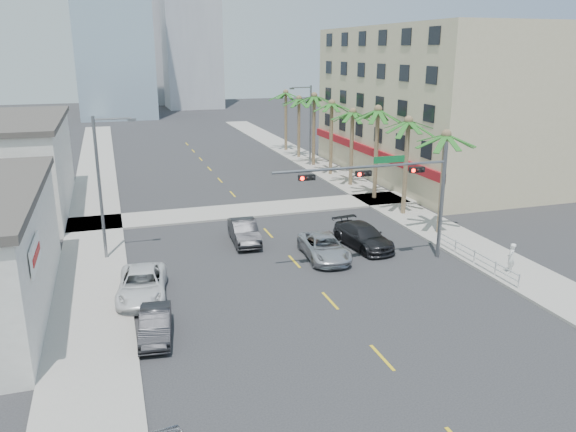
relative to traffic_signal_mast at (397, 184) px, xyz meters
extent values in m
plane|color=#262628|center=(-5.78, -7.95, -5.06)|extent=(260.00, 260.00, 0.00)
cube|color=gray|center=(6.22, 12.05, -4.99)|extent=(4.00, 120.00, 0.15)
cube|color=gray|center=(-17.78, 12.05, -4.99)|extent=(4.00, 120.00, 0.15)
cube|color=gray|center=(-5.78, 14.05, -4.99)|extent=(80.00, 4.00, 0.15)
cube|color=#CBBB8F|center=(16.22, 22.05, 2.44)|extent=(15.00, 28.00, 15.00)
cube|color=maroon|center=(8.62, 22.05, -2.06)|extent=(0.30, 28.00, 0.80)
cube|color=#ADADB2|center=(-8.78, 117.05, 15.94)|extent=(16.00, 16.00, 42.00)
cylinder|color=slate|center=(3.22, 0.05, -1.46)|extent=(0.24, 0.24, 7.20)
cylinder|color=slate|center=(-2.28, 0.05, 1.14)|extent=(11.00, 0.16, 0.16)
cube|color=#0C662D|center=(-0.58, 0.05, 1.49)|extent=(2.00, 0.05, 0.40)
cube|color=black|center=(1.22, -0.10, 0.79)|extent=(0.95, 0.28, 0.32)
sphere|color=#FF0C05|center=(0.90, -0.26, 0.79)|extent=(0.22, 0.22, 0.22)
cube|color=black|center=(-2.28, -0.10, 0.79)|extent=(0.95, 0.28, 0.32)
sphere|color=#FF0C05|center=(-2.60, -0.26, 0.79)|extent=(0.22, 0.22, 0.22)
cube|color=black|center=(-5.78, -0.10, 0.79)|extent=(0.95, 0.28, 0.32)
sphere|color=#FF0C05|center=(-6.10, -0.26, 0.79)|extent=(0.22, 0.22, 0.22)
cylinder|color=brown|center=(5.82, 4.05, -1.46)|extent=(0.36, 0.36, 7.20)
cylinder|color=brown|center=(5.82, 9.25, -1.28)|extent=(0.36, 0.36, 7.56)
cylinder|color=brown|center=(5.82, 14.45, -1.10)|extent=(0.36, 0.36, 7.92)
cylinder|color=brown|center=(5.82, 19.65, -1.46)|extent=(0.36, 0.36, 7.20)
cylinder|color=brown|center=(5.82, 24.85, -1.28)|extent=(0.36, 0.36, 7.56)
cylinder|color=brown|center=(5.82, 30.05, -1.10)|extent=(0.36, 0.36, 7.92)
cylinder|color=brown|center=(5.82, 35.25, -1.46)|extent=(0.36, 0.36, 7.20)
cylinder|color=brown|center=(5.82, 40.45, -1.28)|extent=(0.36, 0.36, 7.56)
cylinder|color=slate|center=(-16.98, 6.05, -0.56)|extent=(0.20, 0.20, 9.00)
cylinder|color=slate|center=(-15.88, 6.05, 3.74)|extent=(2.20, 0.12, 0.12)
cube|color=slate|center=(-14.78, 6.05, 3.64)|extent=(0.50, 0.25, 0.18)
cylinder|color=slate|center=(5.42, 30.05, -0.56)|extent=(0.20, 0.20, 9.00)
cylinder|color=slate|center=(4.32, 30.05, 3.74)|extent=(2.20, 0.12, 0.12)
cube|color=slate|center=(3.22, 30.05, 3.64)|extent=(0.50, 0.25, 0.18)
cylinder|color=silver|center=(4.52, -1.95, -4.51)|extent=(0.08, 8.00, 0.08)
cylinder|color=silver|center=(4.52, -1.95, -4.16)|extent=(0.08, 8.00, 0.08)
cylinder|color=silver|center=(4.52, -5.95, -4.56)|extent=(0.08, 0.08, 1.00)
cylinder|color=silver|center=(4.52, -3.95, -4.56)|extent=(0.08, 0.08, 1.00)
cylinder|color=silver|center=(4.52, -1.95, -4.56)|extent=(0.08, 0.08, 1.00)
cylinder|color=silver|center=(4.52, 0.05, -4.56)|extent=(0.08, 0.08, 1.00)
cylinder|color=silver|center=(4.52, 2.05, -4.56)|extent=(0.08, 0.08, 1.00)
imported|color=black|center=(-14.90, -5.18, -4.41)|extent=(1.85, 4.11, 1.31)
imported|color=white|center=(-15.18, -0.52, -4.32)|extent=(3.08, 5.61, 1.49)
imported|color=black|center=(-7.91, 6.57, -4.28)|extent=(1.92, 4.82, 1.56)
imported|color=#BCBDC2|center=(-3.78, 2.08, -4.33)|extent=(2.82, 5.44, 1.46)
imported|color=black|center=(-0.54, 3.21, -4.29)|extent=(2.88, 5.59, 1.55)
imported|color=white|center=(5.63, -3.82, -4.02)|extent=(0.78, 0.74, 1.79)
camera|label=1|loc=(-16.20, -29.12, 7.68)|focal=35.00mm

